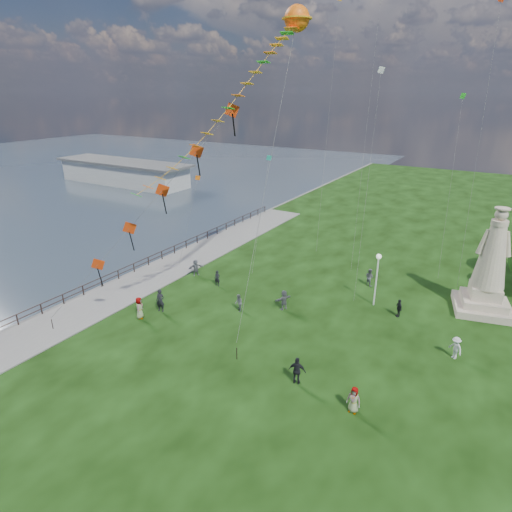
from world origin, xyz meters
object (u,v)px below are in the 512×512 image
Objects in this scene: pier_pavilion at (124,172)px; person_4 at (354,400)px; person_1 at (239,303)px; person_8 at (455,348)px; statue at (489,274)px; person_3 at (297,371)px; person_6 at (217,278)px; serpent_kite at (294,22)px; person_7 at (369,277)px; person_10 at (139,308)px; person_0 at (160,301)px; person_11 at (284,300)px; person_9 at (399,308)px; person_5 at (196,268)px; lamppost at (377,269)px.

person_4 is at bearing -33.20° from pier_pavilion.
person_8 is (16.10, 1.96, 0.06)m from person_1.
statue is 18.75m from person_3.
person_6 is 21.69m from serpent_kite.
person_3 reaches higher than person_7.
person_3 is at bearing 118.48° from person_7.
person_3 is at bearing -97.02° from person_8.
person_1 is 0.89× the size of person_7.
person_10 is at bearing 177.61° from person_4.
person_6 is (1.09, 6.37, -0.22)m from person_0.
person_11 is 20.77m from serpent_kite.
person_6 is at bearing -116.55° from person_9.
person_5 is (-2.12, 7.25, -0.14)m from person_0.
person_8 is (65.01, -31.32, -1.04)m from pier_pavilion.
person_11 is (-4.63, -8.19, 0.02)m from person_7.
person_4 is (3.81, -0.63, -0.10)m from person_3.
person_6 reaches higher than person_9.
pier_pavilion is 69.85m from statue.
person_8 is at bearing -12.69° from person_6.
person_3 is (-1.02, -12.71, -2.40)m from lamppost.
person_0 reaches higher than person_8.
person_7 reaches higher than person_5.
person_0 reaches higher than person_6.
person_1 is at bearing 153.84° from person_4.
person_9 is at bearing 0.40° from person_6.
person_10 is (-18.05, 1.57, 0.09)m from person_4.
person_1 is at bearing -143.58° from lamppost.
statue is 26.45m from person_0.
person_6 is at bearing 64.70° from person_0.
pier_pavilion is 69.25m from person_3.
person_7 reaches higher than person_9.
lamppost reaches higher than person_4.
person_9 is at bearing -22.56° from lamppost.
pier_pavilion is 3.45× the size of statue.
person_9 is (3.26, 11.78, -0.17)m from person_3.
person_7 is 20.62m from person_10.
person_6 is 0.94× the size of person_8.
person_7 reaches higher than person_4.
serpent_kite is at bearing -52.45° from person_5.
person_3 is at bearing -89.35° from person_5.
person_9 is at bearing 12.92° from person_0.
lamppost reaches higher than person_1.
person_3 reaches higher than person_6.
serpent_kite reaches higher than person_7.
person_5 is 9.06m from person_10.
person_1 is at bearing -161.47° from statue.
person_5 is 1.10× the size of person_9.
lamppost is at bearing -107.38° from person_3.
person_8 is 25.16m from serpent_kite.
serpent_kite is (-14.12, 2.78, 20.64)m from person_8.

